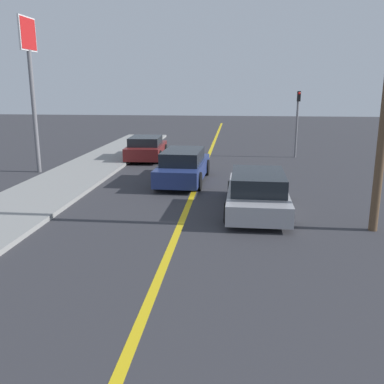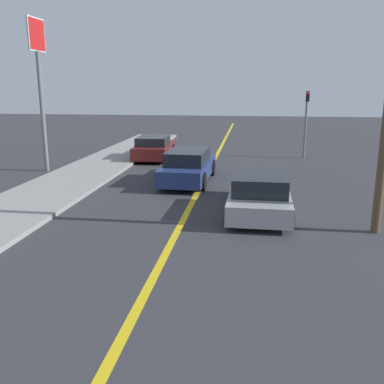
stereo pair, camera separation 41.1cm
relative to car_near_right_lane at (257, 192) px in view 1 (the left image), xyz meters
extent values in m
cube|color=gold|center=(-2.29, 3.48, -0.62)|extent=(0.20, 60.00, 0.01)
cube|color=gray|center=(-7.79, 2.92, -0.55)|extent=(3.06, 34.87, 0.15)
cube|color=#9E9EA3|center=(0.00, 0.07, -0.16)|extent=(1.95, 4.80, 0.58)
cube|color=black|center=(0.00, -0.17, 0.40)|extent=(1.69, 2.65, 0.55)
cylinder|color=black|center=(-0.86, 1.57, -0.31)|extent=(0.23, 0.62, 0.62)
cylinder|color=black|center=(0.91, 1.53, -0.31)|extent=(0.23, 0.62, 0.62)
cylinder|color=black|center=(-0.91, -1.39, -0.31)|extent=(0.23, 0.62, 0.62)
cylinder|color=black|center=(0.86, -1.42, -0.31)|extent=(0.23, 0.62, 0.62)
cube|color=navy|center=(-2.89, 4.09, -0.10)|extent=(1.89, 4.80, 0.65)
cube|color=black|center=(-2.89, 3.85, 0.50)|extent=(1.61, 2.66, 0.54)
cylinder|color=black|center=(-3.66, 5.59, -0.26)|extent=(0.25, 0.73, 0.72)
cylinder|color=black|center=(-2.02, 5.53, -0.26)|extent=(0.25, 0.73, 0.72)
cylinder|color=black|center=(-3.76, 2.65, -0.26)|extent=(0.25, 0.73, 0.72)
cylinder|color=black|center=(-2.13, 2.59, -0.26)|extent=(0.25, 0.73, 0.72)
cube|color=maroon|center=(-5.60, 9.43, -0.11)|extent=(1.98, 3.95, 0.64)
cube|color=black|center=(-5.60, 9.23, 0.43)|extent=(1.68, 2.20, 0.45)
cylinder|color=black|center=(-6.51, 10.59, -0.28)|extent=(0.25, 0.70, 0.69)
cylinder|color=black|center=(-4.80, 10.66, -0.28)|extent=(0.25, 0.70, 0.69)
cylinder|color=black|center=(-6.41, 8.19, -0.28)|extent=(0.25, 0.70, 0.69)
cylinder|color=black|center=(-4.69, 8.27, -0.28)|extent=(0.25, 0.70, 0.69)
cylinder|color=slate|center=(2.64, 11.05, 1.21)|extent=(0.12, 0.12, 3.67)
cube|color=black|center=(2.64, 10.87, 2.78)|extent=(0.18, 0.18, 0.55)
sphere|color=red|center=(2.64, 10.78, 2.94)|extent=(0.14, 0.14, 0.14)
cylinder|color=slate|center=(-9.93, 5.47, 2.13)|extent=(0.20, 0.20, 5.50)
cube|color=silver|center=(-9.93, 5.47, 5.54)|extent=(0.08, 1.50, 1.44)
cube|color=red|center=(-9.93, 5.47, 5.54)|extent=(0.12, 1.38, 1.32)
camera|label=1|loc=(-0.74, -13.51, 3.33)|focal=40.00mm
camera|label=2|loc=(-0.33, -13.46, 3.33)|focal=40.00mm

